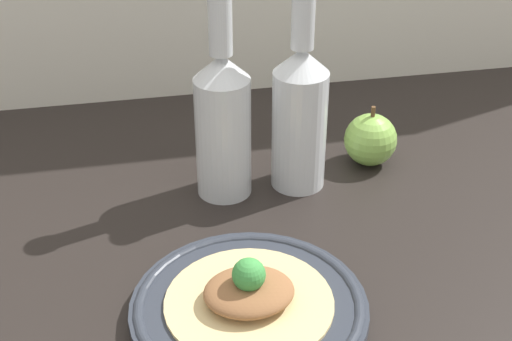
# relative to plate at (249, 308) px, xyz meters

# --- Properties ---
(ground_plane) EXTENTS (1.80, 1.10, 0.04)m
(ground_plane) POSITION_rel_plate_xyz_m (0.08, 0.04, -0.03)
(ground_plane) COLOR black
(plate) EXTENTS (0.25, 0.25, 0.02)m
(plate) POSITION_rel_plate_xyz_m (0.00, 0.00, 0.00)
(plate) COLOR #2D333D
(plate) RESTS_ON ground_plane
(plated_food) EXTENTS (0.18, 0.18, 0.06)m
(plated_food) POSITION_rel_plate_xyz_m (0.00, 0.00, 0.02)
(plated_food) COLOR #D6BC7F
(plated_food) RESTS_ON plate
(cider_bottle_left) EXTENTS (0.07, 0.07, 0.30)m
(cider_bottle_left) POSITION_rel_plate_xyz_m (0.01, 0.25, 0.10)
(cider_bottle_left) COLOR silver
(cider_bottle_left) RESTS_ON ground_plane
(cider_bottle_right) EXTENTS (0.07, 0.07, 0.30)m
(cider_bottle_right) POSITION_rel_plate_xyz_m (0.12, 0.25, 0.10)
(cider_bottle_right) COLOR silver
(cider_bottle_right) RESTS_ON ground_plane
(apple) EXTENTS (0.08, 0.08, 0.09)m
(apple) POSITION_rel_plate_xyz_m (0.23, 0.28, 0.03)
(apple) COLOR #84B74C
(apple) RESTS_ON ground_plane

